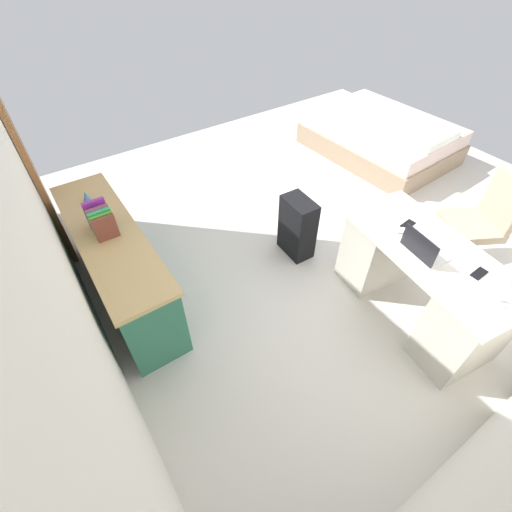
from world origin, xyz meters
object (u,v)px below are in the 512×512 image
object	(u,v)px
computer_mouse	(401,230)
figurine_small	(86,197)
desk	(420,282)
suitcase_black	(297,227)
office_chair	(474,228)
laptop	(423,249)
desk_lamp	(511,273)
bed	(381,137)
cell_phone_by_mouse	(408,224)
cell_phone_near_laptop	(479,273)
credenza	(119,265)

from	to	relation	value
computer_mouse	figurine_small	xyz separation A→B (m)	(1.79, 1.95, 0.04)
desk	suitcase_black	size ratio (longest dim) A/B	2.38
office_chair	laptop	xyz separation A→B (m)	(-0.09, 1.06, 0.38)
suitcase_black	desk_lamp	world-z (taller)	desk_lamp
desk_lamp	figurine_small	bearing A→B (deg)	36.54
desk_lamp	computer_mouse	bearing A→B (deg)	-2.49
bed	computer_mouse	bearing A→B (deg)	132.90
office_chair	cell_phone_by_mouse	distance (m)	0.95
laptop	computer_mouse	xyz separation A→B (m)	(0.25, -0.08, -0.03)
computer_mouse	cell_phone_near_laptop	world-z (taller)	computer_mouse
cell_phone_by_mouse	desk_lamp	xyz separation A→B (m)	(-0.82, 0.15, 0.25)
desk	desk_lamp	world-z (taller)	desk_lamp
cell_phone_near_laptop	cell_phone_by_mouse	distance (m)	0.64
suitcase_black	cell_phone_by_mouse	xyz separation A→B (m)	(-0.86, -0.42, 0.43)
desk	suitcase_black	xyz separation A→B (m)	(1.17, 0.34, -0.07)
credenza	suitcase_black	distance (m)	1.70
laptop	computer_mouse	size ratio (longest dim) A/B	3.37
desk	desk_lamp	xyz separation A→B (m)	(-0.50, 0.07, 0.61)
office_chair	cell_phone_near_laptop	xyz separation A→B (m)	(-0.45, 0.89, 0.33)
laptop	cell_phone_near_laptop	bearing A→B (deg)	-154.62
desk	laptop	size ratio (longest dim) A/B	4.50
cell_phone_by_mouse	computer_mouse	bearing A→B (deg)	95.71
office_chair	laptop	size ratio (longest dim) A/B	2.79
office_chair	cell_phone_by_mouse	size ratio (longest dim) A/B	6.91
computer_mouse	cell_phone_by_mouse	xyz separation A→B (m)	(0.02, -0.11, -0.01)
figurine_small	cell_phone_near_laptop	bearing A→B (deg)	-139.61
computer_mouse	figurine_small	world-z (taller)	figurine_small
office_chair	cell_phone_near_laptop	distance (m)	1.06
credenza	laptop	xyz separation A→B (m)	(-1.56, -1.88, 0.42)
cell_phone_by_mouse	figurine_small	xyz separation A→B (m)	(1.77, 2.07, 0.05)
suitcase_black	cell_phone_by_mouse	world-z (taller)	cell_phone_by_mouse
desk	suitcase_black	bearing A→B (deg)	16.31
bed	computer_mouse	xyz separation A→B (m)	(-1.82, 1.95, 0.52)
laptop	computer_mouse	world-z (taller)	laptop
laptop	cell_phone_by_mouse	xyz separation A→B (m)	(0.28, -0.19, -0.04)
laptop	desk_lamp	xyz separation A→B (m)	(-0.54, -0.04, 0.21)
laptop	desk_lamp	bearing A→B (deg)	-175.70
suitcase_black	computer_mouse	bearing A→B (deg)	-158.53
desk	figurine_small	world-z (taller)	figurine_small
credenza	cell_phone_near_laptop	size ratio (longest dim) A/B	13.24
bed	cell_phone_near_laptop	distance (m)	3.10
cell_phone_by_mouse	laptop	bearing A→B (deg)	139.50
figurine_small	office_chair	bearing A→B (deg)	-123.59
office_chair	laptop	distance (m)	1.13
suitcase_black	laptop	xyz separation A→B (m)	(-1.13, -0.23, 0.48)
bed	laptop	xyz separation A→B (m)	(-2.07, 2.03, 0.55)
cell_phone_near_laptop	credenza	bearing A→B (deg)	44.48
laptop	computer_mouse	distance (m)	0.27
cell_phone_by_mouse	bed	bearing A→B (deg)	-51.83
computer_mouse	cell_phone_by_mouse	world-z (taller)	computer_mouse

